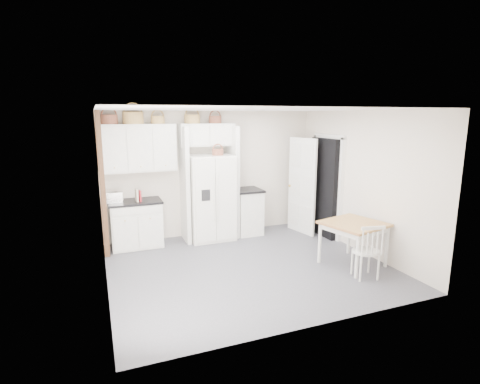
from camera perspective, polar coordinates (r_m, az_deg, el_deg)
name	(u,v)px	position (r m, az deg, el deg)	size (l,w,h in m)	color
floor	(248,266)	(6.47, 1.21, -11.21)	(4.50, 4.50, 0.00)	#44444C
ceiling	(249,109)	(5.97, 1.32, 12.48)	(4.50, 4.50, 0.00)	white
wall_back	(212,174)	(7.94, -4.29, 2.81)	(4.50, 4.50, 0.00)	beige
wall_left	(101,203)	(5.64, -20.38, -1.51)	(4.00, 4.00, 0.00)	beige
wall_right	(361,182)	(7.24, 17.94, 1.42)	(4.00, 4.00, 0.00)	beige
refrigerator	(210,197)	(7.64, -4.53, -0.84)	(0.90, 0.72, 1.74)	white
base_cab_left	(136,225)	(7.53, -15.52, -4.82)	(0.94, 0.59, 0.87)	silver
base_cab_right	(247,212)	(8.06, 1.07, -3.08)	(0.53, 0.64, 0.93)	silver
dining_table	(353,244)	(6.68, 16.81, -7.56)	(0.90, 0.90, 0.75)	#9E6039
windsor_chair	(366,251)	(6.22, 18.63, -8.56)	(0.42, 0.38, 0.86)	silver
counter_left	(135,202)	(7.41, -15.71, -1.44)	(0.98, 0.63, 0.04)	black
counter_right	(247,190)	(7.95, 1.09, 0.32)	(0.57, 0.68, 0.04)	black
toaster	(114,198)	(7.32, -18.60, -0.81)	(0.30, 0.17, 0.20)	silver
cookbook_red	(140,196)	(7.32, -15.06, -0.56)	(0.03, 0.14, 0.21)	#A51F28
cookbook_cream	(137,195)	(7.31, -15.46, -0.49)	(0.03, 0.16, 0.24)	beige
basket_upper_a	(109,119)	(7.34, -19.29, 10.39)	(0.30, 0.30, 0.17)	brown
basket_upper_b	(133,118)	(7.37, -15.97, 10.80)	(0.38, 0.38, 0.22)	olive
basket_upper_c	(158,120)	(7.43, -12.42, 10.69)	(0.26, 0.26, 0.15)	olive
basket_bridge_a	(192,119)	(7.57, -7.30, 10.96)	(0.31, 0.31, 0.17)	olive
basket_bridge_b	(215,120)	(7.70, -3.81, 10.94)	(0.26, 0.26, 0.15)	brown
basket_fridge_b	(218,152)	(7.44, -3.41, 6.08)	(0.22, 0.22, 0.12)	brown
upper_cabinet	(139,148)	(7.40, -15.20, 6.48)	(1.40, 0.34, 0.90)	silver
bridge_cabinet	(207,135)	(7.65, -5.09, 8.68)	(1.12, 0.34, 0.45)	silver
fridge_panel_left	(185,185)	(7.51, -8.42, 1.06)	(0.08, 0.60, 2.30)	silver
fridge_panel_right	(233,182)	(7.80, -1.10, 1.56)	(0.08, 0.60, 2.30)	silver
trim_post	(102,186)	(6.96, -20.22, 0.88)	(0.09, 0.09, 2.60)	#412314
doorway_void	(325,188)	(8.02, 12.84, 0.65)	(0.18, 0.85, 2.05)	black
door_slab	(302,186)	(8.11, 9.41, 0.90)	(0.80, 0.04, 2.05)	white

